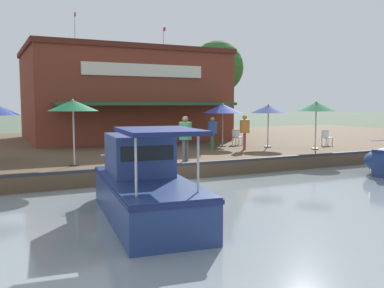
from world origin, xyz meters
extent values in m
plane|color=#4C5B47|center=(0.00, 0.00, 0.00)|extent=(220.00, 220.00, 0.00)
cube|color=brown|center=(-11.00, 0.00, 0.30)|extent=(22.00, 56.00, 0.60)
cube|color=#2D2D33|center=(-0.10, 0.00, 0.65)|extent=(0.20, 50.40, 0.10)
cube|color=brown|center=(-13.41, 2.40, 3.31)|extent=(8.85, 11.93, 5.42)
cube|color=#522318|center=(-13.41, 2.40, 6.17)|extent=(9.03, 12.17, 0.30)
cube|color=#235633|center=(-8.08, 2.40, 2.90)|extent=(1.80, 10.14, 0.16)
cube|color=silver|center=(-8.94, 2.40, 4.80)|extent=(0.08, 7.16, 0.70)
cylinder|color=silver|center=(-13.41, 5.38, 7.06)|extent=(0.06, 0.06, 2.09)
cube|color=#B23338|center=(-13.23, 5.38, 7.96)|extent=(0.36, 0.03, 0.24)
cylinder|color=silver|center=(-13.41, -0.58, 7.30)|extent=(0.06, 0.06, 2.55)
cube|color=#B23338|center=(-13.23, -0.58, 8.42)|extent=(0.36, 0.03, 0.24)
cylinder|color=#B7B7B7|center=(-4.28, 7.60, 1.65)|extent=(0.06, 0.06, 2.09)
cylinder|color=#2D2D33|center=(-4.28, 7.60, 0.63)|extent=(0.36, 0.36, 0.06)
cone|color=navy|center=(-4.28, 7.60, 2.63)|extent=(1.89, 1.89, 0.42)
cone|color=yellow|center=(-4.28, 7.60, 2.65)|extent=(1.17, 1.17, 0.33)
sphere|color=yellow|center=(-4.28, 7.60, 2.84)|extent=(0.08, 0.08, 0.08)
cylinder|color=#B7B7B7|center=(-2.37, 9.14, 1.72)|extent=(0.06, 0.06, 2.25)
cylinder|color=#2D2D33|center=(-2.37, 9.14, 0.63)|extent=(0.36, 0.36, 0.06)
cone|color=#19663D|center=(-2.37, 9.14, 2.77)|extent=(1.95, 1.95, 0.48)
cone|color=silver|center=(-2.37, 9.14, 2.79)|extent=(1.21, 1.21, 0.38)
sphere|color=silver|center=(-2.37, 9.14, 3.01)|extent=(0.08, 0.08, 0.08)
cylinder|color=#B7B7B7|center=(-1.85, -2.96, 1.75)|extent=(0.06, 0.06, 2.30)
cylinder|color=#2D2D33|center=(-1.85, -2.96, 0.63)|extent=(0.36, 0.36, 0.06)
cone|color=#19663D|center=(-1.85, -2.96, 2.84)|extent=(1.85, 1.85, 0.40)
cone|color=silver|center=(-1.85, -2.96, 2.86)|extent=(1.14, 1.14, 0.32)
sphere|color=silver|center=(-1.85, -2.96, 3.04)|extent=(0.08, 0.08, 0.08)
cylinder|color=#B7B7B7|center=(-5.73, 5.66, 1.66)|extent=(0.06, 0.06, 2.12)
cylinder|color=#2D2D33|center=(-5.73, 5.66, 0.63)|extent=(0.36, 0.36, 0.06)
cone|color=navy|center=(-5.73, 5.66, 2.65)|extent=(2.13, 2.13, 0.48)
cone|color=white|center=(-5.73, 5.66, 2.67)|extent=(1.32, 1.32, 0.39)
sphere|color=white|center=(-5.73, 5.66, 2.89)|extent=(0.08, 0.08, 0.08)
cube|color=white|center=(-5.89, 7.02, 0.81)|extent=(0.04, 0.04, 0.42)
cube|color=white|center=(-5.93, 6.63, 0.81)|extent=(0.04, 0.04, 0.42)
cube|color=white|center=(-6.29, 7.06, 0.81)|extent=(0.04, 0.04, 0.42)
cube|color=white|center=(-6.33, 6.66, 0.81)|extent=(0.04, 0.04, 0.42)
cube|color=white|center=(-6.11, 6.84, 1.03)|extent=(0.48, 0.48, 0.05)
cube|color=white|center=(-6.31, 6.86, 1.25)|extent=(0.08, 0.44, 0.40)
cube|color=white|center=(-3.46, 11.35, 0.81)|extent=(0.05, 0.05, 0.42)
cube|color=white|center=(-3.52, 10.95, 0.81)|extent=(0.05, 0.05, 0.42)
cube|color=white|center=(-3.85, 11.41, 0.81)|extent=(0.05, 0.05, 0.42)
cube|color=white|center=(-3.91, 11.01, 0.81)|extent=(0.05, 0.05, 0.42)
cube|color=white|center=(-3.68, 11.18, 1.03)|extent=(0.50, 0.50, 0.05)
cube|color=white|center=(-3.88, 11.21, 1.25)|extent=(0.10, 0.44, 0.40)
cylinder|color=#337547|center=(-4.77, 4.54, 1.00)|extent=(0.13, 0.13, 0.79)
cylinder|color=#337547|center=(-4.66, 4.42, 1.00)|extent=(0.13, 0.13, 0.79)
cylinder|color=#2D5193|center=(-4.72, 4.48, 1.70)|extent=(0.46, 0.46, 0.63)
sphere|color=#9E7051|center=(-4.72, 4.48, 2.12)|extent=(0.21, 0.21, 0.21)
cylinder|color=#4C4C56|center=(-1.16, 1.35, 1.04)|extent=(0.13, 0.13, 0.88)
cylinder|color=#4C4C56|center=(-1.09, 1.18, 1.04)|extent=(0.13, 0.13, 0.88)
cylinder|color=#337547|center=(-1.12, 1.27, 1.83)|extent=(0.51, 0.51, 0.70)
sphere|color=brown|center=(-1.12, 1.27, 2.29)|extent=(0.24, 0.24, 0.24)
cylinder|color=#B23338|center=(-3.74, 5.77, 1.02)|extent=(0.13, 0.13, 0.85)
cylinder|color=#B23338|center=(-3.88, 5.87, 1.02)|extent=(0.13, 0.13, 0.85)
cylinder|color=orange|center=(-3.81, 5.82, 1.78)|extent=(0.49, 0.49, 0.67)
sphere|color=#9E7051|center=(-3.81, 5.82, 2.23)|extent=(0.23, 0.23, 0.23)
cube|color=navy|center=(4.55, -2.43, 0.58)|extent=(5.25, 2.44, 1.00)
ellipsoid|color=navy|center=(2.03, -2.14, 0.58)|extent=(1.98, 1.96, 1.00)
cube|color=navy|center=(4.55, -2.43, 1.00)|extent=(5.32, 2.48, 0.10)
cube|color=navy|center=(3.66, -2.33, 1.59)|extent=(2.18, 1.71, 1.03)
cube|color=black|center=(4.64, -2.44, 1.72)|extent=(0.21, 1.30, 0.36)
cube|color=navy|center=(5.73, -2.57, 2.32)|extent=(2.42, 1.83, 0.10)
cylinder|color=silver|center=(6.48, -2.00, 1.70)|extent=(0.05, 0.05, 1.24)
cylinder|color=silver|center=(6.33, -3.30, 1.70)|extent=(0.05, 0.05, 1.24)
cylinder|color=silver|center=(1.82, -2.11, 1.38)|extent=(0.21, 1.48, 0.04)
cylinder|color=brown|center=(-16.64, 11.44, 2.43)|extent=(0.46, 0.46, 3.66)
sphere|color=#2D6028|center=(-16.64, 11.44, 5.87)|extent=(4.30, 4.30, 4.30)
sphere|color=#2D6028|center=(-15.78, 10.80, 5.44)|extent=(3.01, 3.01, 3.01)
camera|label=1|loc=(14.27, -5.95, 2.90)|focal=40.00mm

